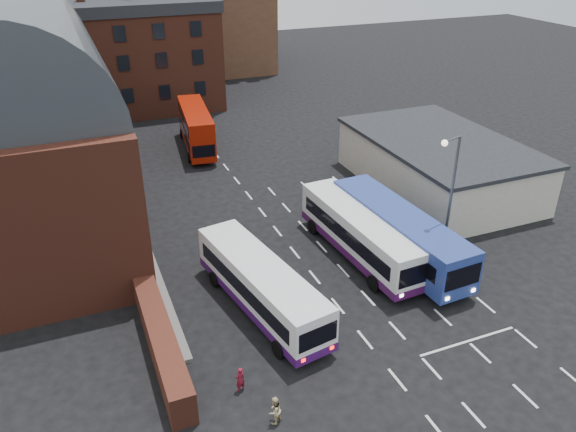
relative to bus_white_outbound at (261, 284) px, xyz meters
name	(u,v)px	position (x,y,z in m)	size (l,w,h in m)	color
ground	(358,331)	(4.19, -3.78, -1.79)	(180.00, 180.00, 0.00)	black
railway_station	(22,118)	(-11.31, 17.22, 5.85)	(12.00, 28.00, 16.00)	#602B1E
forecourt_wall	(162,343)	(-6.01, -1.78, -0.89)	(1.20, 10.00, 1.80)	#602B1E
cream_building	(438,163)	(19.19, 10.22, 0.37)	(10.40, 16.40, 4.25)	beige
brick_terrace	(119,63)	(-1.81, 42.22, 3.71)	(22.00, 10.00, 11.00)	brown
castle_keep	(183,25)	(10.19, 62.22, 4.21)	(22.00, 22.00, 12.00)	brown
bus_white_outbound	(261,284)	(0.00, 0.00, 0.00)	(4.39, 11.37, 3.03)	white
bus_white_inbound	(361,232)	(7.97, 2.93, 0.08)	(3.45, 11.73, 3.16)	white
bus_blue	(398,231)	(10.19, 1.96, 0.19)	(3.64, 12.40, 3.34)	#293E93
bus_red_double	(196,128)	(2.95, 26.46, 0.36)	(3.49, 10.31, 4.04)	#991605
street_lamp	(450,189)	(12.50, 0.39, 3.47)	(1.71, 0.74, 8.71)	#51545A
pedestrian_red	(240,379)	(-3.09, -5.52, -1.10)	(0.50, 0.33, 1.37)	maroon
pedestrian_beige	(275,410)	(-2.27, -7.93, -1.07)	(0.70, 0.54, 1.44)	#C9B581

